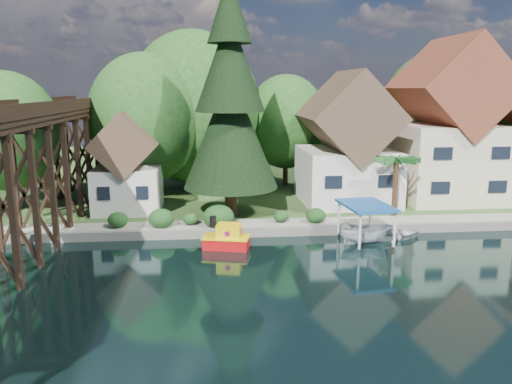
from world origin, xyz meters
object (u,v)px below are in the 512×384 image
house_left (347,148)px  trestle_bridge (14,170)px  house_center (448,131)px  boat_white_a (398,232)px  palm_tree (397,161)px  tugboat (227,239)px  conifer (230,103)px  boat_canopy (365,227)px  shed (127,169)px

house_left → trestle_bridge: bearing=-154.8°
house_center → boat_white_a: house_center is taller
palm_tree → tugboat: size_ratio=1.48×
conifer → boat_white_a: (11.18, -5.47, -8.59)m
trestle_bridge → boat_white_a: (24.22, 1.72, -4.98)m
tugboat → boat_canopy: bearing=1.0°
trestle_bridge → boat_canopy: (21.56, 0.65, -4.21)m
house_center → shed: house_center is taller
house_left → boat_white_a: 10.35m
house_left → house_center: (9.00, 0.50, 1.28)m
house_center → tugboat: size_ratio=4.31×
tugboat → house_left: bearing=44.4°
boat_canopy → tugboat: bearing=-179.0°
shed → conifer: size_ratio=0.45×
trestle_bridge → shed: bearing=61.8°
house_center → boat_canopy: bearing=-134.4°
house_center → palm_tree: house_center is taller
house_center → trestle_bridge: bearing=-160.5°
house_left → conifer: conifer is taller
trestle_bridge → tugboat: size_ratio=13.72×
trestle_bridge → palm_tree: bearing=12.8°
palm_tree → boat_white_a: size_ratio=1.32×
trestle_bridge → conifer: 15.32m
trestle_bridge → shed: size_ratio=5.63×
trestle_bridge → house_center: 33.96m
shed → boat_canopy: 18.89m
house_center → conifer: size_ratio=0.79×
boat_canopy → palm_tree: bearing=53.0°
boat_white_a → trestle_bridge: bearing=81.8°
boat_canopy → shed: bearing=152.4°
tugboat → boat_white_a: (11.76, 1.22, -0.26)m
boat_canopy → boat_white_a: bearing=21.8°
boat_white_a → conifer: bearing=51.7°
trestle_bridge → house_center: size_ratio=3.18×
house_left → palm_tree: house_left is taller
boat_canopy → house_left: bearing=81.9°
palm_tree → boat_white_a: (-1.21, -4.08, -4.29)m
house_left → tugboat: house_left is taller
boat_white_a → palm_tree: bearing=-28.8°
house_center → tugboat: house_center is taller
shed → trestle_bridge: bearing=-118.2°
trestle_bridge → house_left: 25.42m
shed → palm_tree: bearing=-9.8°
house_left → palm_tree: size_ratio=2.31×
palm_tree → trestle_bridge: bearing=-167.2°
house_left → palm_tree: (2.43, -5.03, -0.47)m
trestle_bridge → boat_white_a: 24.78m
trestle_bridge → tugboat: (12.46, 0.49, -4.71)m
palm_tree → boat_canopy: (-3.87, -5.14, -3.53)m
conifer → tugboat: 10.70m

